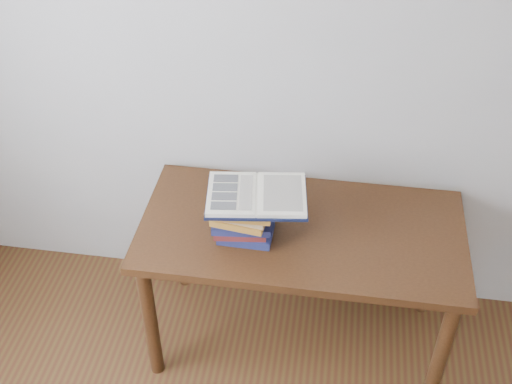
# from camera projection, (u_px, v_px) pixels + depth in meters

# --- Properties ---
(room_shell) EXTENTS (3.54, 3.54, 2.62)m
(room_shell) POSITION_uv_depth(u_px,v_px,m) (157.00, 383.00, 0.93)
(room_shell) COLOR #ACA8A2
(room_shell) RESTS_ON ground
(desk) EXTENTS (1.30, 0.65, 0.70)m
(desk) POSITION_uv_depth(u_px,v_px,m) (301.00, 245.00, 2.62)
(desk) COLOR #402410
(desk) RESTS_ON ground
(book_stack) EXTENTS (0.25, 0.19, 0.18)m
(book_stack) POSITION_uv_depth(u_px,v_px,m) (242.00, 218.00, 2.46)
(book_stack) COLOR #181B48
(book_stack) RESTS_ON desk
(open_book) EXTENTS (0.41, 0.31, 0.03)m
(open_book) POSITION_uv_depth(u_px,v_px,m) (257.00, 195.00, 2.41)
(open_book) COLOR black
(open_book) RESTS_ON book_stack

